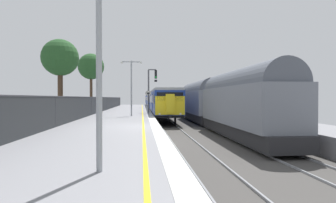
{
  "coord_description": "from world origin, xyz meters",
  "views": [
    {
      "loc": [
        -0.44,
        -16.84,
        1.71
      ],
      "look_at": [
        1.9,
        8.12,
        1.39
      ],
      "focal_mm": 30.01,
      "sensor_mm": 36.0,
      "label": 1
    }
  ],
  "objects_px": {
    "signal_gantry": "(151,85)",
    "background_tree_centre": "(91,68)",
    "commuter_train_at_platform": "(154,100)",
    "background_tree_left": "(59,59)",
    "freight_train_adjacent_track": "(215,100)",
    "speed_limit_sign": "(148,99)",
    "platform_lamp_near": "(99,42)",
    "platform_lamp_mid": "(131,83)"
  },
  "relations": [
    {
      "from": "signal_gantry",
      "to": "background_tree_centre",
      "type": "distance_m",
      "value": 13.37
    },
    {
      "from": "commuter_train_at_platform",
      "to": "background_tree_left",
      "type": "bearing_deg",
      "value": -105.75
    },
    {
      "from": "freight_train_adjacent_track",
      "to": "background_tree_left",
      "type": "xyz_separation_m",
      "value": [
        -13.31,
        -0.76,
        3.44
      ]
    },
    {
      "from": "speed_limit_sign",
      "to": "signal_gantry",
      "type": "bearing_deg",
      "value": 83.27
    },
    {
      "from": "freight_train_adjacent_track",
      "to": "platform_lamp_near",
      "type": "relative_size",
      "value": 5.25
    },
    {
      "from": "commuter_train_at_platform",
      "to": "speed_limit_sign",
      "type": "bearing_deg",
      "value": -93.91
    },
    {
      "from": "signal_gantry",
      "to": "background_tree_left",
      "type": "distance_m",
      "value": 12.12
    },
    {
      "from": "platform_lamp_mid",
      "to": "commuter_train_at_platform",
      "type": "bearing_deg",
      "value": 83.3
    },
    {
      "from": "signal_gantry",
      "to": "speed_limit_sign",
      "type": "distance_m",
      "value": 3.52
    },
    {
      "from": "platform_lamp_mid",
      "to": "background_tree_left",
      "type": "xyz_separation_m",
      "value": [
        -5.78,
        -3.02,
        1.81
      ]
    },
    {
      "from": "commuter_train_at_platform",
      "to": "background_tree_left",
      "type": "distance_m",
      "value": 34.46
    },
    {
      "from": "signal_gantry",
      "to": "speed_limit_sign",
      "type": "bearing_deg",
      "value": -96.73
    },
    {
      "from": "freight_train_adjacent_track",
      "to": "background_tree_centre",
      "type": "distance_m",
      "value": 23.42
    },
    {
      "from": "speed_limit_sign",
      "to": "platform_lamp_near",
      "type": "bearing_deg",
      "value": -94.13
    },
    {
      "from": "signal_gantry",
      "to": "platform_lamp_near",
      "type": "bearing_deg",
      "value": -94.44
    },
    {
      "from": "speed_limit_sign",
      "to": "platform_lamp_mid",
      "type": "xyz_separation_m",
      "value": [
        -1.67,
        -2.94,
        1.51
      ]
    },
    {
      "from": "freight_train_adjacent_track",
      "to": "platform_lamp_near",
      "type": "height_order",
      "value": "platform_lamp_near"
    },
    {
      "from": "commuter_train_at_platform",
      "to": "speed_limit_sign",
      "type": "height_order",
      "value": "commuter_train_at_platform"
    },
    {
      "from": "commuter_train_at_platform",
      "to": "platform_lamp_mid",
      "type": "bearing_deg",
      "value": -96.7
    },
    {
      "from": "freight_train_adjacent_track",
      "to": "speed_limit_sign",
      "type": "relative_size",
      "value": 10.51
    },
    {
      "from": "background_tree_centre",
      "to": "platform_lamp_near",
      "type": "bearing_deg",
      "value": -79.82
    },
    {
      "from": "platform_lamp_near",
      "to": "background_tree_centre",
      "type": "xyz_separation_m",
      "value": [
        -6.49,
        36.12,
        3.25
      ]
    },
    {
      "from": "platform_lamp_mid",
      "to": "background_tree_left",
      "type": "distance_m",
      "value": 6.77
    },
    {
      "from": "platform_lamp_near",
      "to": "platform_lamp_mid",
      "type": "xyz_separation_m",
      "value": [
        0.0,
        20.23,
        0.11
      ]
    },
    {
      "from": "platform_lamp_near",
      "to": "background_tree_centre",
      "type": "distance_m",
      "value": 36.85
    },
    {
      "from": "commuter_train_at_platform",
      "to": "background_tree_centre",
      "type": "distance_m",
      "value": 17.96
    },
    {
      "from": "freight_train_adjacent_track",
      "to": "speed_limit_sign",
      "type": "bearing_deg",
      "value": 138.36
    },
    {
      "from": "freight_train_adjacent_track",
      "to": "background_tree_left",
      "type": "bearing_deg",
      "value": -176.73
    },
    {
      "from": "platform_lamp_mid",
      "to": "background_tree_centre",
      "type": "distance_m",
      "value": 17.45
    },
    {
      "from": "signal_gantry",
      "to": "speed_limit_sign",
      "type": "xyz_separation_m",
      "value": [
        -0.37,
        -3.13,
        -1.57
      ]
    },
    {
      "from": "signal_gantry",
      "to": "background_tree_left",
      "type": "relative_size",
      "value": 0.78
    },
    {
      "from": "signal_gantry",
      "to": "background_tree_centre",
      "type": "height_order",
      "value": "background_tree_centre"
    },
    {
      "from": "platform_lamp_near",
      "to": "background_tree_centre",
      "type": "relative_size",
      "value": 0.6
    },
    {
      "from": "commuter_train_at_platform",
      "to": "freight_train_adjacent_track",
      "type": "bearing_deg",
      "value": -82.91
    },
    {
      "from": "background_tree_centre",
      "to": "signal_gantry",
      "type": "bearing_deg",
      "value": -49.05
    },
    {
      "from": "speed_limit_sign",
      "to": "background_tree_centre",
      "type": "distance_m",
      "value": 16.0
    },
    {
      "from": "platform_lamp_near",
      "to": "speed_limit_sign",
      "type": "bearing_deg",
      "value": 85.87
    },
    {
      "from": "background_tree_left",
      "to": "background_tree_centre",
      "type": "relative_size",
      "value": 0.79
    },
    {
      "from": "speed_limit_sign",
      "to": "platform_lamp_mid",
      "type": "distance_m",
      "value": 3.71
    },
    {
      "from": "speed_limit_sign",
      "to": "background_tree_centre",
      "type": "height_order",
      "value": "background_tree_centre"
    },
    {
      "from": "speed_limit_sign",
      "to": "background_tree_centre",
      "type": "relative_size",
      "value": 0.3
    },
    {
      "from": "commuter_train_at_platform",
      "to": "speed_limit_sign",
      "type": "distance_m",
      "value": 27.08
    }
  ]
}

